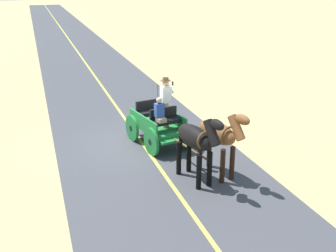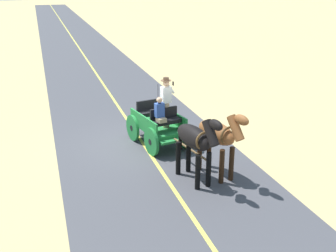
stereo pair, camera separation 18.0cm
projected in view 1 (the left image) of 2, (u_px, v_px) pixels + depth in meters
name	position (u px, v px, depth m)	size (l,w,h in m)	color
ground_plane	(141.00, 142.00, 15.20)	(200.00, 200.00, 0.00)	tan
road_surface	(141.00, 142.00, 15.20)	(6.11, 160.00, 0.01)	#424247
road_centre_stripe	(141.00, 142.00, 15.20)	(0.12, 160.00, 0.00)	#DBCC4C
horse_drawn_carriage	(159.00, 123.00, 14.71)	(1.86, 4.51, 2.50)	#1E7233
horse_near_side	(219.00, 135.00, 12.24)	(0.93, 2.14, 2.21)	brown
horse_off_side	(196.00, 140.00, 11.87)	(0.86, 2.15, 2.21)	black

